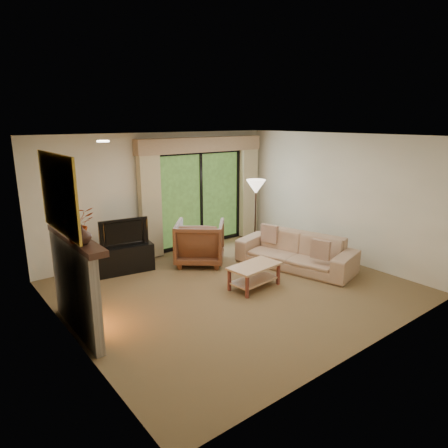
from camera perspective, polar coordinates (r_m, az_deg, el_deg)
floor at (r=7.06m, az=1.52°, el=-9.16°), size 5.50×5.50×0.00m
ceiling at (r=6.46m, az=1.68°, el=12.43°), size 5.50×5.50×0.00m
wall_back at (r=8.67m, az=-9.00°, el=4.19°), size 5.00×0.00×5.00m
wall_front at (r=5.05m, az=20.01°, el=-4.16°), size 5.00×0.00×5.00m
wall_left at (r=5.39m, az=-21.63°, el=-3.15°), size 0.00×5.00×5.00m
wall_right at (r=8.62m, az=15.87°, el=3.74°), size 0.00×5.00×5.00m
fireplace at (r=5.80m, az=-20.50°, el=-8.24°), size 0.24×1.70×1.37m
mirror at (r=5.44m, az=-22.54°, el=3.99°), size 0.07×1.45×1.02m
sliding_door at (r=9.19m, az=-3.34°, el=3.66°), size 2.26×0.10×2.16m
curtain_left at (r=8.39m, az=-10.53°, el=3.07°), size 0.45×0.18×2.35m
curtain_right at (r=9.90m, az=3.47°, el=5.05°), size 0.45×0.18×2.35m
cornice at (r=8.96m, az=-3.13°, el=11.25°), size 3.20×0.24×0.32m
media_console at (r=7.96m, az=-14.04°, el=-4.73°), size 1.13×0.64×0.53m
tv at (r=7.81m, az=-14.28°, el=-1.05°), size 0.93×0.26×0.53m
armchair at (r=8.12m, az=-3.46°, el=-2.62°), size 1.35×1.35×0.88m
sofa at (r=8.03m, az=10.17°, el=-3.83°), size 1.49×2.46×0.67m
pillow_near at (r=7.50m, az=13.61°, el=-3.56°), size 0.19×0.37×0.36m
pillow_far at (r=8.34m, az=6.51°, el=-1.36°), size 0.19×0.38×0.37m
coffee_table at (r=7.04m, az=4.34°, el=-7.45°), size 0.97×0.60×0.42m
floor_lamp at (r=8.85m, az=4.50°, el=1.21°), size 0.44×0.44×1.60m
vase at (r=5.18m, az=-19.69°, el=-1.43°), size 0.25×0.25×0.25m
branches at (r=5.27m, az=-20.22°, el=-0.09°), size 0.43×0.38×0.44m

